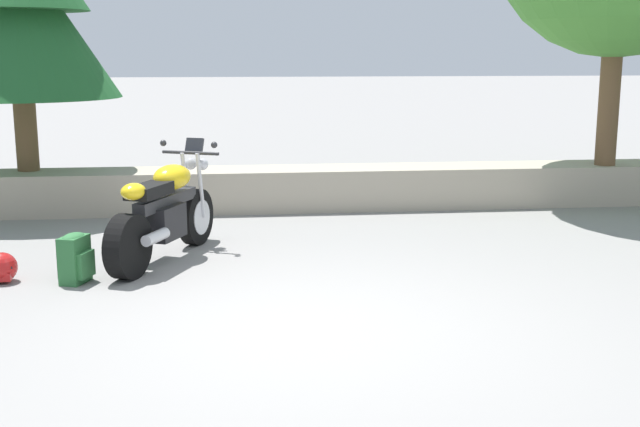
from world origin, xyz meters
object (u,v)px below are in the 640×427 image
Objects in this scene: rider_backpack at (75,257)px; rider_helmet at (2,268)px; motorcycle_yellow_centre at (165,213)px; pine_tree_mid_left at (17,1)px.

rider_helmet is (-0.68, 0.09, -0.11)m from rider_backpack.
motorcycle_yellow_centre reaches higher than rider_backpack.
motorcycle_yellow_centre is at bearing 25.10° from rider_helmet.
motorcycle_yellow_centre reaches higher than rider_helmet.
rider_backpack is 0.70m from rider_helmet.
pine_tree_mid_left is at bearing 98.71° from rider_helmet.
pine_tree_mid_left reaches higher than rider_helmet.
motorcycle_yellow_centre is at bearing 44.88° from rider_backpack.
motorcycle_yellow_centre is 4.15× the size of rider_backpack.
motorcycle_yellow_centre is at bearing -54.44° from pine_tree_mid_left.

